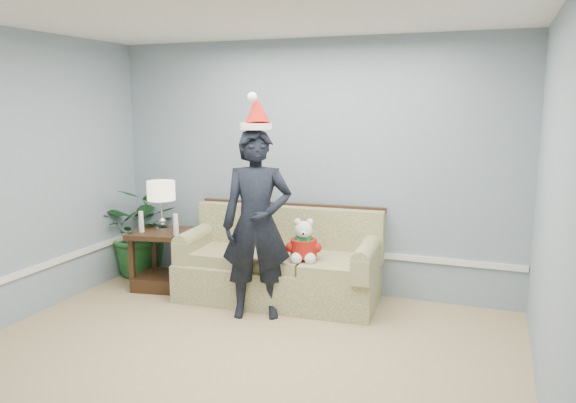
# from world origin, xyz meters

# --- Properties ---
(room_shell) EXTENTS (4.54, 5.04, 2.74)m
(room_shell) POSITION_xyz_m (0.00, 0.00, 1.35)
(room_shell) COLOR tan
(room_shell) RESTS_ON ground
(wainscot_trim) EXTENTS (4.49, 4.99, 0.06)m
(wainscot_trim) POSITION_xyz_m (-1.18, 1.18, 0.45)
(wainscot_trim) COLOR white
(wainscot_trim) RESTS_ON room_shell
(sofa) EXTENTS (2.10, 1.00, 0.96)m
(sofa) POSITION_xyz_m (-0.18, 2.07, 0.34)
(sofa) COLOR #5B6530
(sofa) RESTS_ON room_shell
(side_table) EXTENTS (0.76, 0.67, 0.65)m
(side_table) POSITION_xyz_m (-1.49, 1.93, 0.25)
(side_table) COLOR #382414
(side_table) RESTS_ON room_shell
(table_lamp) EXTENTS (0.31, 0.31, 0.54)m
(table_lamp) POSITION_xyz_m (-1.53, 1.97, 1.06)
(table_lamp) COLOR silver
(table_lamp) RESTS_ON side_table
(candle_pair) EXTENTS (0.49, 0.06, 0.23)m
(candle_pair) POSITION_xyz_m (-1.47, 1.80, 0.75)
(candle_pair) COLOR silver
(candle_pair) RESTS_ON side_table
(houseplant) EXTENTS (1.09, 0.98, 1.07)m
(houseplant) POSITION_xyz_m (-2.00, 2.27, 0.54)
(houseplant) COLOR #1E5927
(houseplant) RESTS_ON room_shell
(man) EXTENTS (0.77, 0.63, 1.80)m
(man) POSITION_xyz_m (-0.20, 1.53, 0.90)
(man) COLOR black
(man) RESTS_ON room_shell
(santa_hat) EXTENTS (0.40, 0.42, 0.35)m
(santa_hat) POSITION_xyz_m (-0.20, 1.54, 1.94)
(santa_hat) COLOR white
(santa_hat) RESTS_ON man
(teddy_bear) EXTENTS (0.33, 0.33, 0.43)m
(teddy_bear) POSITION_xyz_m (0.16, 1.83, 0.66)
(teddy_bear) COLOR white
(teddy_bear) RESTS_ON sofa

